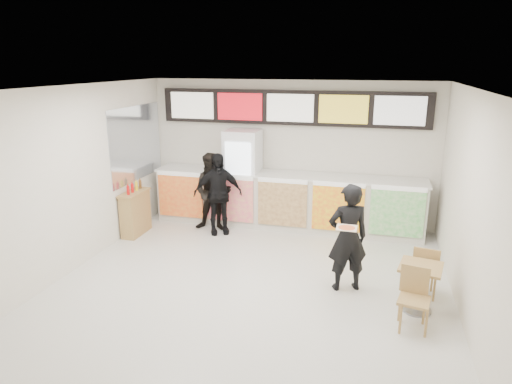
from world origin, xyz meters
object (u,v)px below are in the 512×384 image
(customer_mid, at_px, (218,194))
(cafe_table, at_px, (420,280))
(customer_left, at_px, (213,192))
(customer_main, at_px, (348,238))
(drinks_fridge, at_px, (243,178))
(condiment_ledge, at_px, (135,212))
(service_counter, at_px, (286,201))

(customer_mid, relative_size, cafe_table, 1.15)
(customer_mid, bearing_deg, customer_left, 109.21)
(customer_main, relative_size, cafe_table, 1.16)
(drinks_fridge, height_order, condiment_ledge, drinks_fridge)
(customer_mid, bearing_deg, drinks_fridge, 40.12)
(service_counter, height_order, customer_left, customer_left)
(customer_left, relative_size, cafe_table, 1.12)
(drinks_fridge, height_order, customer_left, drinks_fridge)
(customer_left, bearing_deg, condiment_ledge, -161.45)
(drinks_fridge, bearing_deg, condiment_ledge, -147.66)
(customer_mid, bearing_deg, service_counter, 2.72)
(drinks_fridge, xyz_separation_m, customer_main, (2.36, -2.45, -0.17))
(customer_main, bearing_deg, service_counter, -82.57)
(service_counter, bearing_deg, condiment_ledge, -157.34)
(service_counter, xyz_separation_m, customer_left, (-1.40, -0.54, 0.23))
(customer_main, xyz_separation_m, condiment_ledge, (-4.24, 1.26, -0.38))
(customer_main, xyz_separation_m, customer_mid, (-2.67, 1.74, -0.01))
(condiment_ledge, bearing_deg, cafe_table, -17.56)
(service_counter, height_order, customer_main, customer_main)
(condiment_ledge, bearing_deg, customer_left, 24.07)
(service_counter, relative_size, customer_main, 3.35)
(service_counter, height_order, drinks_fridge, drinks_fridge)
(customer_left, xyz_separation_m, condiment_ledge, (-1.42, -0.63, -0.35))
(drinks_fridge, distance_m, customer_left, 0.75)
(customer_mid, relative_size, condiment_ledge, 1.57)
(service_counter, xyz_separation_m, condiment_ledge, (-2.82, -1.18, -0.12))
(service_counter, xyz_separation_m, drinks_fridge, (-0.93, 0.02, 0.43))
(cafe_table, bearing_deg, drinks_fridge, 150.81)
(cafe_table, height_order, condiment_ledge, condiment_ledge)
(customer_left, bearing_deg, customer_mid, -49.79)
(customer_main, xyz_separation_m, customer_left, (-2.82, 1.90, -0.03))
(customer_main, distance_m, customer_mid, 3.18)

